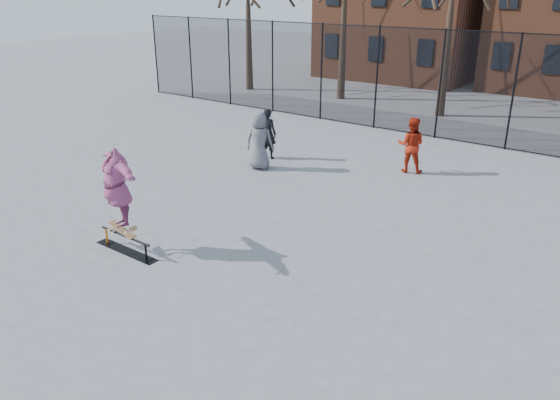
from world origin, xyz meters
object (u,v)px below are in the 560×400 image
Objects in this scene: skateboard at (122,232)px; bystander_red at (411,145)px; skate_rail at (126,245)px; skater at (118,193)px; bystander_grey at (260,141)px; bystander_black at (268,134)px.

bystander_red reaches higher than skateboard.
bystander_red is (2.61, 8.83, 0.71)m from skate_rail.
skate_rail is at bearing 23.43° from skater.
skate_rail is at bearing 80.52° from bystander_grey.
skate_rail is 1.00× the size of bystander_grey.
bystander_grey is at bearing 124.49° from skater.
bystander_black is at bearing 103.79° from skate_rail.
bystander_grey reaches higher than skateboard.
bystander_black is at bearing 0.19° from bystander_red.
bystander_black reaches higher than skateboard.
skateboard is at bearing 54.39° from bystander_red.
bystander_grey is at bearing 101.06° from skateboard.
skate_rail is 1.05× the size of bystander_red.
bystander_grey is 1.07× the size of bystander_black.
skater is 6.40m from bystander_grey.
skater is at bearing 180.00° from skate_rail.
bystander_red is at bearing 96.51° from skater.
skateboard is 0.47× the size of bystander_black.
skate_rail is at bearing 95.38° from bystander_black.
bystander_black is at bearing 103.27° from skateboard.
skater is 1.23× the size of bystander_red.
skater is at bearing 90.00° from skateboard.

